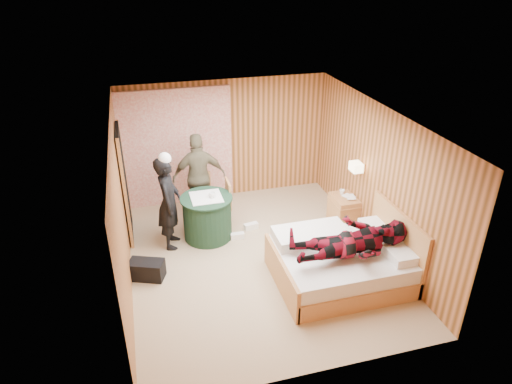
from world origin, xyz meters
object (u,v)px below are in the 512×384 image
object	(u,v)px
round_table	(207,217)
man_at_table	(199,177)
duffel_bag	(147,270)
man_on_bed	(353,234)
bed	(341,262)
chair_near	(223,201)
nightstand	(343,210)
chair_far	(201,193)
woman_standing	(169,203)
wall_lamp	(356,167)

from	to	relation	value
round_table	man_at_table	size ratio (longest dim) A/B	0.54
duffel_bag	man_on_bed	xyz separation A→B (m)	(3.00, -1.05, 0.82)
bed	chair_near	size ratio (longest dim) A/B	2.13
duffel_bag	man_at_table	bearing A→B (deg)	78.04
nightstand	man_at_table	xyz separation A→B (m)	(-2.57, 1.02, 0.56)
chair_far	woman_standing	bearing A→B (deg)	-125.09
woman_standing	man_on_bed	size ratio (longest dim) A/B	0.95
woman_standing	man_on_bed	distance (m)	3.16
nightstand	woman_standing	bearing A→B (deg)	177.17
wall_lamp	chair_far	bearing A→B (deg)	155.24
wall_lamp	bed	distance (m)	1.82
nightstand	woman_standing	xyz separation A→B (m)	(-3.23, 0.16, 0.54)
wall_lamp	man_at_table	size ratio (longest dim) A/B	0.15
bed	woman_standing	bearing A→B (deg)	145.69
man_on_bed	man_at_table	bearing A→B (deg)	123.54
chair_near	man_at_table	world-z (taller)	man_at_table
nightstand	chair_near	xyz separation A→B (m)	(-2.23, 0.53, 0.24)
woman_standing	chair_far	bearing A→B (deg)	-27.40
nightstand	man_on_bed	xyz separation A→B (m)	(-0.73, -1.76, 0.67)
chair_near	man_on_bed	distance (m)	2.77
round_table	man_at_table	world-z (taller)	man_at_table
round_table	chair_near	bearing A→B (deg)	39.45
bed	chair_near	xyz separation A→B (m)	(-1.47, 2.06, 0.23)
chair_near	man_on_bed	world-z (taller)	man_on_bed
chair_far	man_on_bed	bearing A→B (deg)	-51.85
woman_standing	bed	bearing A→B (deg)	-112.40
wall_lamp	duffel_bag	xyz separation A→B (m)	(-3.77, -0.47, -1.15)
bed	man_on_bed	bearing A→B (deg)	-83.63
round_table	chair_far	bearing A→B (deg)	89.53
bed	woman_standing	world-z (taller)	woman_standing
wall_lamp	round_table	size ratio (longest dim) A/B	0.28
nightstand	round_table	bearing A→B (deg)	174.65
duffel_bag	chair_near	bearing A→B (deg)	61.18
woman_standing	duffel_bag	bearing A→B (deg)	162.08
wall_lamp	round_table	distance (m)	2.80
chair_far	bed	bearing A→B (deg)	-49.88
chair_far	duffel_bag	size ratio (longest dim) A/B	1.70
woman_standing	nightstand	bearing A→B (deg)	-80.91
man_on_bed	round_table	bearing A→B (deg)	132.66
duffel_bag	man_on_bed	bearing A→B (deg)	2.47
bed	nightstand	distance (m)	1.71
wall_lamp	bed	size ratio (longest dim) A/B	0.13
nightstand	woman_standing	world-z (taller)	woman_standing
duffel_bag	woman_standing	distance (m)	1.21
round_table	man_at_table	xyz separation A→B (m)	(0.00, 0.78, 0.45)
woman_standing	wall_lamp	bearing A→B (deg)	-84.89
round_table	woman_standing	world-z (taller)	woman_standing
man_at_table	man_on_bed	world-z (taller)	man_on_bed
man_at_table	bed	bearing A→B (deg)	126.42
chair_near	wall_lamp	bearing A→B (deg)	72.82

